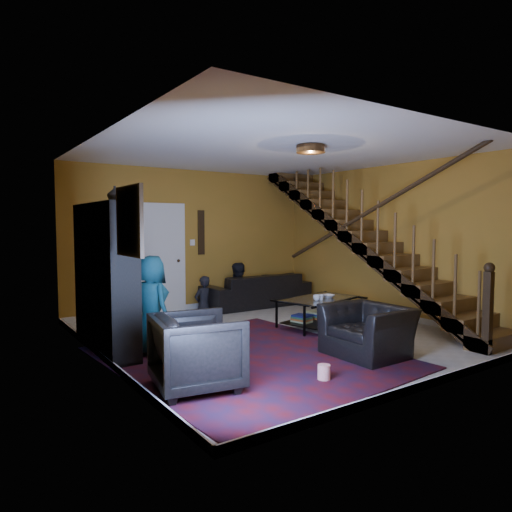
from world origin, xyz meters
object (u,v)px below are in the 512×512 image
at_px(armchair_left, 197,352).
at_px(armchair_right, 368,331).
at_px(sofa, 257,290).
at_px(coffee_table, 319,310).
at_px(bookshelf, 105,280).

bearing_deg(armchair_left, armchair_right, -83.61).
height_order(sofa, coffee_table, sofa).
bearing_deg(armchair_right, armchair_left, -93.90).
distance_m(armchair_right, coffee_table, 1.67).
relative_size(armchair_right, coffee_table, 0.70).
bearing_deg(coffee_table, sofa, 82.38).
bearing_deg(sofa, bookshelf, 25.37).
bearing_deg(coffee_table, armchair_left, -154.76).
bearing_deg(coffee_table, armchair_right, -110.35).
relative_size(sofa, armchair_left, 2.64).
bearing_deg(armchair_left, bookshelf, 20.45).
height_order(armchair_left, coffee_table, armchair_left).
height_order(bookshelf, sofa, bookshelf).
bearing_deg(sofa, coffee_table, 82.65).
distance_m(bookshelf, armchair_right, 3.55).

